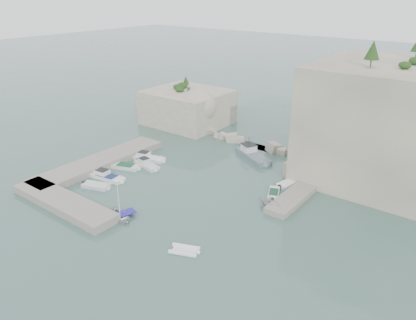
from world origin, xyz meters
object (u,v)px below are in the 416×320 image
Objects in this scene: motorboat_d at (107,179)px; work_boat at (253,159)px; motorboat_e at (96,187)px; rowboat at (120,218)px; tender_east_a at (270,207)px; motorboat_b at (147,167)px; motorboat_a at (148,160)px; tender_east_b at (274,195)px; motorboat_c at (126,168)px; inflatable_dinghy at (184,251)px; tender_east_c at (290,184)px; tender_east_d at (298,176)px.

motorboat_d is 0.75× the size of work_boat.
rowboat is at bearing -40.35° from motorboat_e.
rowboat is 1.27× the size of tender_east_a.
motorboat_e is at bearing -83.32° from motorboat_b.
motorboat_d is at bearing -102.33° from motorboat_a.
motorboat_b is at bearing 76.67° from tender_east_b.
motorboat_b is 1.05× the size of motorboat_c.
tender_east_a reaches higher than motorboat_b.
work_boat reaches higher than motorboat_a.
motorboat_a is at bearing 84.73° from motorboat_d.
rowboat is 26.90m from work_boat.
motorboat_a is 4.69m from motorboat_c.
motorboat_e is (1.82, -7.29, 0.00)m from motorboat_c.
inflatable_dinghy is at bearing -24.92° from motorboat_b.
motorboat_a is at bearing 121.61° from inflatable_dinghy.
tender_east_d is (-0.32, 3.29, 0.00)m from tender_east_c.
tender_east_d is (22.98, 9.40, 0.00)m from motorboat_a.
motorboat_b reaches higher than tender_east_b.
inflatable_dinghy is 28.24m from work_boat.
tender_east_d is (-1.37, 11.08, 0.00)m from tender_east_a.
tender_east_c is 1.19× the size of tender_east_d.
tender_east_c is at bearing 63.74° from inflatable_dinghy.
rowboat is at bearing 155.82° from inflatable_dinghy.
motorboat_c is at bearing 81.35° from tender_east_b.
motorboat_b is at bearing -104.09° from work_boat.
motorboat_d is 12.19m from rowboat.
motorboat_d reaches higher than rowboat.
tender_east_c is at bearing -13.85° from rowboat.
tender_east_c reaches higher than inflatable_dinghy.
tender_east_d is at bearing 15.67° from tender_east_a.
motorboat_b is at bearing 123.16° from inflatable_dinghy.
motorboat_a is 12.03m from motorboat_e.
work_boat is at bearing 42.49° from motorboat_e.
tender_east_d is at bearing 18.19° from tender_east_c.
motorboat_e is 1.05× the size of tender_east_d.
motorboat_c is at bearing 105.51° from tender_east_a.
tender_east_c is at bearing 26.29° from motorboat_d.
motorboat_d is 27.57m from tender_east_c.
inflatable_dinghy is at bearing -25.04° from motorboat_d.
motorboat_a reaches higher than motorboat_e.
tender_east_a is at bearing 9.96° from motorboat_d.
motorboat_d is 1.29× the size of tender_east_c.
motorboat_b is 15.92m from rowboat.
motorboat_a is 26.90m from inflatable_dinghy.
motorboat_e reaches higher than inflatable_dinghy.
tender_east_b is (22.78, 10.64, 0.00)m from motorboat_d.
work_boat reaches higher than tender_east_a.
motorboat_d is at bearing -93.36° from motorboat_b.
tender_east_b is (1.44, 17.53, 0.00)m from inflatable_dinghy.
tender_east_d reaches higher than motorboat_c.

